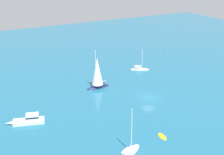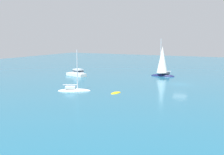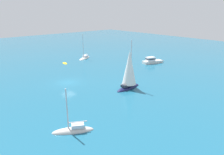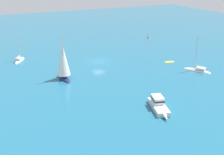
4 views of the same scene
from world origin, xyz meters
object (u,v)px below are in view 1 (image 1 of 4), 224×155
(sloop_1, at_px, (97,74))
(channel_buoy, at_px, (164,57))
(rib, at_px, (162,137))
(sloop, at_px, (129,153))
(launch, at_px, (29,120))
(ketch, at_px, (140,69))

(sloop_1, relative_size, channel_buoy, 9.34)
(sloop_1, bearing_deg, rib, 86.67)
(sloop, xyz_separation_m, rib, (1.52, -7.35, -0.14))
(rib, xyz_separation_m, channel_buoy, (36.14, -28.14, 0.01))
(sloop, xyz_separation_m, channel_buoy, (37.66, -35.49, -0.13))
(launch, xyz_separation_m, sloop_1, (8.98, -18.11, 2.54))
(rib, height_order, channel_buoy, channel_buoy)
(launch, height_order, rib, launch)
(sloop, distance_m, sloop_1, 26.96)
(sloop, bearing_deg, sloop_1, 44.47)
(sloop, relative_size, ketch, 1.27)
(channel_buoy, bearing_deg, sloop_1, 113.18)
(sloop, bearing_deg, ketch, 25.01)
(sloop_1, bearing_deg, ketch, -162.22)
(rib, bearing_deg, channel_buoy, 152.16)
(rib, xyz_separation_m, sloop_1, (24.18, -0.20, 3.19))
(sloop, relative_size, channel_buoy, 7.58)
(launch, relative_size, rib, 2.68)
(sloop, distance_m, rib, 7.51)
(launch, height_order, channel_buoy, launch)
(launch, height_order, sloop_1, sloop_1)
(sloop, xyz_separation_m, sloop_1, (25.70, -7.55, 3.05))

